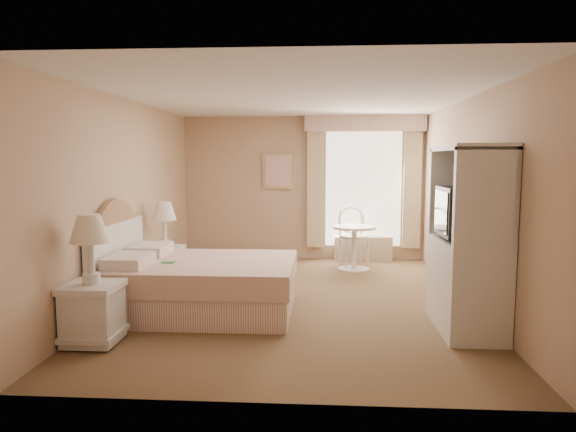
# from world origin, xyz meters

# --- Properties ---
(room) EXTENTS (4.21, 5.51, 2.51)m
(room) POSITION_xyz_m (0.00, 0.00, 1.25)
(room) COLOR brown
(room) RESTS_ON ground
(window) EXTENTS (2.05, 0.22, 2.51)m
(window) POSITION_xyz_m (1.05, 2.65, 1.34)
(window) COLOR white
(window) RESTS_ON room
(framed_art) EXTENTS (0.52, 0.04, 0.62)m
(framed_art) POSITION_xyz_m (-0.45, 2.71, 1.55)
(framed_art) COLOR tan
(framed_art) RESTS_ON room
(bed) EXTENTS (2.09, 1.58, 1.40)m
(bed) POSITION_xyz_m (-1.12, -0.55, 0.34)
(bed) COLOR tan
(bed) RESTS_ON room
(nightstand_near) EXTENTS (0.51, 0.51, 1.22)m
(nightstand_near) POSITION_xyz_m (-1.84, -1.67, 0.46)
(nightstand_near) COLOR white
(nightstand_near) RESTS_ON room
(nightstand_far) EXTENTS (0.48, 0.48, 1.15)m
(nightstand_far) POSITION_xyz_m (-1.84, 0.60, 0.44)
(nightstand_far) COLOR white
(nightstand_far) RESTS_ON room
(round_table) EXTENTS (0.67, 0.67, 0.71)m
(round_table) POSITION_xyz_m (0.85, 1.82, 0.47)
(round_table) COLOR silver
(round_table) RESTS_ON room
(cafe_chair) EXTENTS (0.57, 0.57, 0.97)m
(cafe_chair) POSITION_xyz_m (0.84, 2.22, 0.56)
(cafe_chair) COLOR silver
(cafe_chair) RESTS_ON room
(armoire) EXTENTS (0.57, 1.14, 1.90)m
(armoire) POSITION_xyz_m (1.81, -1.00, 0.79)
(armoire) COLOR white
(armoire) RESTS_ON room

